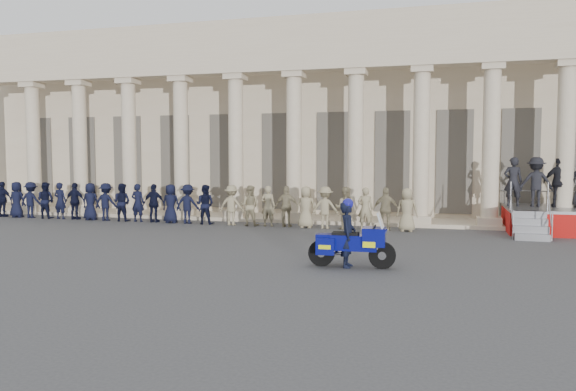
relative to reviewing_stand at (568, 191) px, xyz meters
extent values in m
plane|color=#3E3E41|center=(-9.21, -7.73, -1.54)|extent=(90.00, 90.00, 0.00)
cube|color=#BFAC8F|center=(-9.21, 7.27, 2.96)|extent=(40.00, 10.00, 9.00)
cube|color=#BFAC8F|center=(-9.21, 1.07, -1.47)|extent=(40.00, 2.60, 0.15)
cube|color=#BFAC8F|center=(-9.21, 0.27, 5.25)|extent=(35.80, 1.00, 1.00)
cube|color=#BFAC8F|center=(-9.21, 0.27, 6.35)|extent=(35.80, 1.00, 1.20)
cube|color=#BFAC8F|center=(-23.51, 0.27, -1.24)|extent=(0.90, 0.90, 0.30)
cylinder|color=#BFAC8F|center=(-23.51, 0.27, 1.71)|extent=(0.64, 0.64, 5.60)
cube|color=#BFAC8F|center=(-23.51, 0.27, 4.63)|extent=(0.85, 0.85, 0.24)
cube|color=#BFAC8F|center=(-20.91, 0.27, -1.24)|extent=(0.90, 0.90, 0.30)
cylinder|color=#BFAC8F|center=(-20.91, 0.27, 1.71)|extent=(0.64, 0.64, 5.60)
cube|color=#BFAC8F|center=(-20.91, 0.27, 4.63)|extent=(0.85, 0.85, 0.24)
cube|color=#BFAC8F|center=(-18.31, 0.27, -1.24)|extent=(0.90, 0.90, 0.30)
cylinder|color=#BFAC8F|center=(-18.31, 0.27, 1.71)|extent=(0.64, 0.64, 5.60)
cube|color=#BFAC8F|center=(-18.31, 0.27, 4.63)|extent=(0.85, 0.85, 0.24)
cube|color=#BFAC8F|center=(-15.71, 0.27, -1.24)|extent=(0.90, 0.90, 0.30)
cylinder|color=#BFAC8F|center=(-15.71, 0.27, 1.71)|extent=(0.64, 0.64, 5.60)
cube|color=#BFAC8F|center=(-15.71, 0.27, 4.63)|extent=(0.85, 0.85, 0.24)
cube|color=#BFAC8F|center=(-13.11, 0.27, -1.24)|extent=(0.90, 0.90, 0.30)
cylinder|color=#BFAC8F|center=(-13.11, 0.27, 1.71)|extent=(0.64, 0.64, 5.60)
cube|color=#BFAC8F|center=(-13.11, 0.27, 4.63)|extent=(0.85, 0.85, 0.24)
cube|color=#BFAC8F|center=(-10.51, 0.27, -1.24)|extent=(0.90, 0.90, 0.30)
cylinder|color=#BFAC8F|center=(-10.51, 0.27, 1.71)|extent=(0.64, 0.64, 5.60)
cube|color=#BFAC8F|center=(-10.51, 0.27, 4.63)|extent=(0.85, 0.85, 0.24)
cube|color=#BFAC8F|center=(-7.91, 0.27, -1.24)|extent=(0.90, 0.90, 0.30)
cylinder|color=#BFAC8F|center=(-7.91, 0.27, 1.71)|extent=(0.64, 0.64, 5.60)
cube|color=#BFAC8F|center=(-7.91, 0.27, 4.63)|extent=(0.85, 0.85, 0.24)
cube|color=#BFAC8F|center=(-5.31, 0.27, -1.24)|extent=(0.90, 0.90, 0.30)
cylinder|color=#BFAC8F|center=(-5.31, 0.27, 1.71)|extent=(0.64, 0.64, 5.60)
cube|color=#BFAC8F|center=(-5.31, 0.27, 4.63)|extent=(0.85, 0.85, 0.24)
cube|color=#BFAC8F|center=(-2.71, 0.27, -1.24)|extent=(0.90, 0.90, 0.30)
cylinder|color=#BFAC8F|center=(-2.71, 0.27, 1.71)|extent=(0.64, 0.64, 5.60)
cube|color=#BFAC8F|center=(-2.71, 0.27, 4.63)|extent=(0.85, 0.85, 0.24)
cube|color=#BFAC8F|center=(-0.11, 0.27, -1.24)|extent=(0.90, 0.90, 0.30)
cylinder|color=#BFAC8F|center=(-0.11, 0.27, 1.71)|extent=(0.64, 0.64, 5.60)
cube|color=#BFAC8F|center=(-0.11, 0.27, 4.63)|extent=(0.85, 0.85, 0.24)
cube|color=black|center=(-24.81, 2.29, 1.01)|extent=(1.30, 0.12, 4.20)
cube|color=black|center=(-22.21, 2.29, 1.01)|extent=(1.30, 0.12, 4.20)
cube|color=black|center=(-19.61, 2.29, 1.01)|extent=(1.30, 0.12, 4.20)
cube|color=black|center=(-17.01, 2.29, 1.01)|extent=(1.30, 0.12, 4.20)
cube|color=black|center=(-14.41, 2.29, 1.01)|extent=(1.30, 0.12, 4.20)
cube|color=black|center=(-11.81, 2.29, 1.01)|extent=(1.30, 0.12, 4.20)
cube|color=black|center=(-9.21, 2.29, 1.01)|extent=(1.30, 0.12, 4.20)
cube|color=black|center=(-6.61, 2.29, 1.01)|extent=(1.30, 0.12, 4.20)
cube|color=black|center=(-4.01, 2.29, 1.01)|extent=(1.30, 0.12, 4.20)
cube|color=black|center=(-1.41, 2.29, 1.01)|extent=(1.30, 0.12, 4.20)
imported|color=black|center=(-23.92, -1.36, -0.73)|extent=(0.95, 0.40, 1.63)
imported|color=black|center=(-23.15, -1.36, -0.73)|extent=(0.79, 0.52, 1.63)
imported|color=black|center=(-22.37, -1.36, -0.73)|extent=(1.05, 0.60, 1.63)
imported|color=black|center=(-21.60, -1.36, -0.73)|extent=(0.79, 0.62, 1.63)
imported|color=black|center=(-20.82, -1.36, -0.73)|extent=(0.59, 0.39, 1.63)
imported|color=black|center=(-20.05, -1.36, -0.73)|extent=(0.95, 0.40, 1.63)
imported|color=black|center=(-19.28, -1.36, -0.73)|extent=(0.79, 0.52, 1.63)
imported|color=black|center=(-18.50, -1.36, -0.73)|extent=(1.05, 0.60, 1.63)
imported|color=black|center=(-17.73, -1.36, -0.73)|extent=(0.79, 0.62, 1.63)
imported|color=black|center=(-16.95, -1.36, -0.73)|extent=(0.59, 0.39, 1.63)
imported|color=black|center=(-16.18, -1.36, -0.73)|extent=(0.95, 0.40, 1.63)
imported|color=black|center=(-15.41, -1.36, -0.73)|extent=(0.79, 0.52, 1.63)
imported|color=black|center=(-14.63, -1.36, -0.73)|extent=(1.05, 0.60, 1.63)
imported|color=black|center=(-13.86, -1.36, -0.73)|extent=(0.79, 0.62, 1.63)
imported|color=gray|center=(-12.68, -1.36, -0.73)|extent=(1.05, 0.60, 1.63)
imported|color=gray|center=(-11.91, -1.36, -0.73)|extent=(0.79, 0.62, 1.63)
imported|color=gray|center=(-11.13, -1.36, -0.73)|extent=(0.59, 0.39, 1.63)
imported|color=gray|center=(-10.36, -1.36, -0.73)|extent=(0.95, 0.40, 1.63)
imported|color=gray|center=(-9.59, -1.36, -0.73)|extent=(0.79, 0.52, 1.63)
imported|color=gray|center=(-8.81, -1.36, -0.73)|extent=(1.05, 0.60, 1.63)
imported|color=gray|center=(-8.04, -1.36, -0.73)|extent=(0.79, 0.62, 1.63)
imported|color=gray|center=(-7.26, -1.36, -0.73)|extent=(0.59, 0.39, 1.63)
imported|color=gray|center=(-6.49, -1.36, -0.73)|extent=(0.95, 0.40, 1.63)
imported|color=gray|center=(-5.72, -1.36, -0.73)|extent=(0.79, 0.52, 1.63)
cube|color=gray|center=(0.11, -0.04, -0.68)|extent=(4.51, 3.22, 0.10)
cube|color=#AC100D|center=(-2.13, -0.04, -1.14)|extent=(0.04, 3.22, 0.81)
cube|color=gray|center=(-1.55, -2.55, -1.43)|extent=(1.10, 0.28, 0.23)
cube|color=gray|center=(-1.55, -2.27, -1.20)|extent=(1.10, 0.28, 0.23)
cube|color=gray|center=(-1.55, -1.99, -0.97)|extent=(1.10, 0.28, 0.23)
cube|color=gray|center=(-1.55, -1.71, -0.74)|extent=(1.10, 0.28, 0.23)
cylinder|color=gray|center=(0.11, 1.52, -0.13)|extent=(4.51, 0.04, 0.04)
imported|color=black|center=(-1.89, 0.16, 0.30)|extent=(0.68, 0.44, 1.85)
imported|color=black|center=(-1.09, 0.16, 0.30)|extent=(1.20, 0.69, 1.85)
imported|color=black|center=(-0.29, 0.16, 0.30)|extent=(1.09, 0.45, 1.85)
cylinder|color=black|center=(-5.86, -8.51, -1.20)|extent=(0.68, 0.17, 0.68)
cylinder|color=black|center=(-7.40, -8.57, -1.20)|extent=(0.68, 0.17, 0.68)
cube|color=navy|center=(-6.58, -8.54, -0.91)|extent=(1.20, 0.48, 0.39)
cube|color=navy|center=(-6.07, -8.52, -0.74)|extent=(0.59, 0.56, 0.46)
cube|color=silver|center=(-6.07, -8.52, -0.98)|extent=(0.24, 0.32, 0.12)
cube|color=#B2BFCC|center=(-5.89, -8.52, -0.39)|extent=(0.23, 0.48, 0.55)
cube|color=black|center=(-6.79, -8.55, -0.70)|extent=(0.68, 0.37, 0.10)
cube|color=navy|center=(-7.35, -8.57, -0.82)|extent=(0.37, 0.36, 0.23)
cube|color=navy|center=(-7.24, -8.90, -0.98)|extent=(0.47, 0.24, 0.41)
cube|color=#E1E90C|center=(-7.24, -8.90, -0.98)|extent=(0.32, 0.26, 0.10)
cube|color=navy|center=(-7.26, -8.24, -0.98)|extent=(0.47, 0.24, 0.41)
cube|color=#E1E90C|center=(-7.26, -8.24, -0.98)|extent=(0.32, 0.26, 0.10)
cylinder|color=silver|center=(-7.10, -8.31, -1.23)|extent=(0.62, 0.13, 0.10)
cylinder|color=black|center=(-6.07, -8.52, -0.49)|extent=(0.06, 0.72, 0.04)
imported|color=black|center=(-6.73, -8.55, -0.71)|extent=(0.42, 0.62, 1.67)
sphere|color=navy|center=(-6.73, -8.55, 0.08)|extent=(0.28, 0.28, 0.28)
camera|label=1|loc=(-4.40, -22.54, 1.32)|focal=35.00mm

